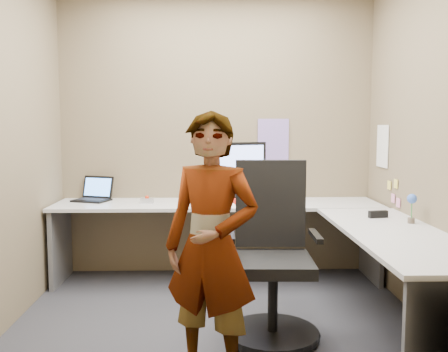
{
  "coord_description": "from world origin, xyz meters",
  "views": [
    {
      "loc": [
        -0.06,
        -3.55,
        1.44
      ],
      "look_at": [
        0.04,
        0.25,
        1.05
      ],
      "focal_mm": 40.0,
      "sensor_mm": 36.0,
      "label": 1
    }
  ],
  "objects_px": {
    "person": "(211,247)",
    "office_chair": "(272,267)",
    "desk": "(272,231)",
    "monitor": "(239,165)"
  },
  "relations": [
    {
      "from": "person",
      "to": "office_chair",
      "type": "bearing_deg",
      "value": 76.61
    },
    {
      "from": "office_chair",
      "to": "desk",
      "type": "bearing_deg",
      "value": 84.72
    },
    {
      "from": "monitor",
      "to": "office_chair",
      "type": "relative_size",
      "value": 0.42
    },
    {
      "from": "office_chair",
      "to": "person",
      "type": "distance_m",
      "value": 0.74
    },
    {
      "from": "office_chair",
      "to": "person",
      "type": "xyz_separation_m",
      "value": [
        -0.41,
        -0.55,
        0.28
      ]
    },
    {
      "from": "monitor",
      "to": "person",
      "type": "height_order",
      "value": "person"
    },
    {
      "from": "monitor",
      "to": "person",
      "type": "xyz_separation_m",
      "value": [
        -0.26,
        -1.74,
        -0.33
      ]
    },
    {
      "from": "desk",
      "to": "person",
      "type": "xyz_separation_m",
      "value": [
        -0.5,
        -1.2,
        0.17
      ]
    },
    {
      "from": "desk",
      "to": "office_chair",
      "type": "distance_m",
      "value": 0.67
    },
    {
      "from": "monitor",
      "to": "office_chair",
      "type": "bearing_deg",
      "value": -104.27
    }
  ]
}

